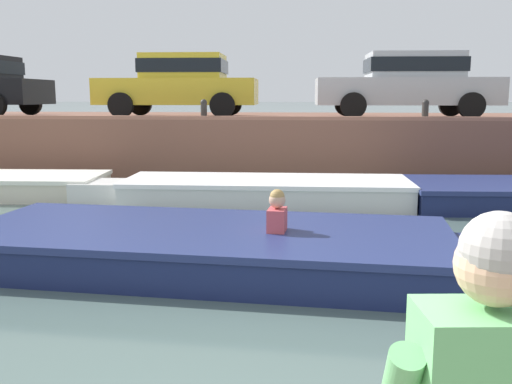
# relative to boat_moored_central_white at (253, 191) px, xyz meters

# --- Properties ---
(ground_plane) EXTENTS (400.00, 400.00, 0.00)m
(ground_plane) POSITION_rel_boat_moored_central_white_xyz_m (0.48, -3.33, -0.24)
(ground_plane) COLOR #4C605B
(far_quay_wall) EXTENTS (60.00, 6.00, 1.48)m
(far_quay_wall) POSITION_rel_boat_moored_central_white_xyz_m (0.48, 4.93, 0.50)
(far_quay_wall) COLOR brown
(far_quay_wall) RESTS_ON ground
(far_wall_coping) EXTENTS (60.00, 0.24, 0.08)m
(far_wall_coping) POSITION_rel_boat_moored_central_white_xyz_m (0.48, 2.05, 1.28)
(far_wall_coping) COLOR #925F4C
(far_wall_coping) RESTS_ON far_quay_wall
(boat_moored_central_white) EXTENTS (6.29, 1.88, 0.48)m
(boat_moored_central_white) POSITION_rel_boat_moored_central_white_xyz_m (0.00, 0.00, 0.00)
(boat_moored_central_white) COLOR white
(boat_moored_central_white) RESTS_ON ground
(motorboat_passing) EXTENTS (6.93, 2.69, 0.95)m
(motorboat_passing) POSITION_rel_boat_moored_central_white_xyz_m (0.14, -4.02, -0.00)
(motorboat_passing) COLOR navy
(motorboat_passing) RESTS_ON ground
(car_left_inner_yellow) EXTENTS (4.01, 2.08, 1.54)m
(car_left_inner_yellow) POSITION_rel_boat_moored_central_white_xyz_m (-2.24, 3.94, 2.09)
(car_left_inner_yellow) COLOR yellow
(car_left_inner_yellow) RESTS_ON far_quay_wall
(car_centre_silver) EXTENTS (4.37, 2.02, 1.54)m
(car_centre_silver) POSITION_rel_boat_moored_central_white_xyz_m (3.39, 3.94, 2.09)
(car_centre_silver) COLOR #B7BABC
(car_centre_silver) RESTS_ON far_quay_wall
(mooring_bollard_mid) EXTENTS (0.15, 0.15, 0.45)m
(mooring_bollard_mid) POSITION_rel_boat_moored_central_white_xyz_m (-1.32, 2.18, 1.48)
(mooring_bollard_mid) COLOR #2D2B28
(mooring_bollard_mid) RESTS_ON far_quay_wall
(mooring_bollard_east) EXTENTS (0.15, 0.15, 0.45)m
(mooring_bollard_east) POSITION_rel_boat_moored_central_white_xyz_m (3.49, 2.18, 1.48)
(mooring_bollard_east) COLOR #2D2B28
(mooring_bollard_east) RESTS_ON far_quay_wall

